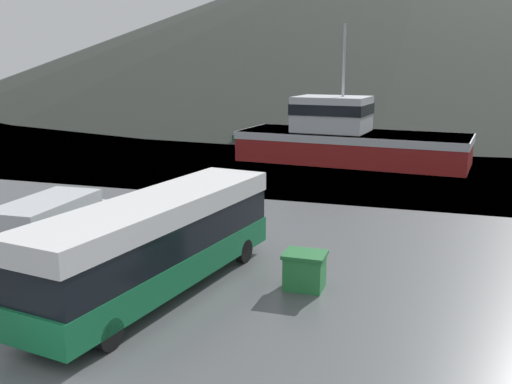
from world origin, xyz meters
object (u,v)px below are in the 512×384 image
Objects in this scene: fishing_boat at (348,138)px; small_boat at (263,140)px; delivery_van at (57,225)px; storage_bin at (305,270)px; tour_bus at (159,240)px.

fishing_boat is 11.67m from small_boat.
delivery_van is 26.31m from fishing_boat.
storage_bin is at bearing -145.84° from small_boat.
delivery_van is 1.12× the size of small_boat.
small_boat is at bearing 90.88° from delivery_van.
fishing_boat reaches higher than delivery_van.
storage_bin is (4.45, 1.77, -1.17)m from tour_bus.
fishing_boat is 25.58m from storage_bin.
fishing_boat is at bearing 94.86° from tour_bus.
storage_bin is at bearing 11.71° from fishing_boat.
delivery_van is 9.82m from storage_bin.
fishing_boat reaches higher than storage_bin.
delivery_van is 0.37× the size of fishing_boat.
fishing_boat is at bearing 95.73° from storage_bin.
delivery_van is at bearing 179.18° from storage_bin.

